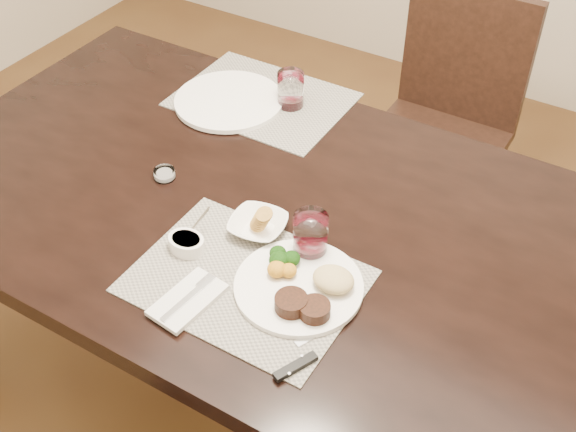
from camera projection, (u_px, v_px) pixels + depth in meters
The scene contains 14 objects.
ground_plane at pixel (303, 410), 2.13m from camera, with size 4.50×4.50×0.00m, color #442815.
dining_table at pixel (308, 249), 1.68m from camera, with size 2.00×1.00×0.75m.
chair_far at pixel (447, 115), 2.39m from camera, with size 0.42×0.42×0.90m.
placemat_near at pixel (246, 281), 1.49m from camera, with size 0.46×0.34×0.00m, color gray.
placemat_far at pixel (262, 99), 2.00m from camera, with size 0.46×0.34×0.00m, color gray.
dinner_plate at pixel (303, 286), 1.46m from camera, with size 0.27×0.27×0.05m.
napkin_fork at pixel (188, 300), 1.44m from camera, with size 0.10×0.16×0.02m.
steak_knife at pixel (302, 357), 1.34m from camera, with size 0.07×0.21×0.01m.
cracker_bowl at pixel (258, 225), 1.59m from camera, with size 0.14×0.14×0.06m.
sauce_ramekin at pixel (187, 243), 1.55m from camera, with size 0.08×0.12×0.07m.
wine_glass_near at pixel (310, 237), 1.52m from camera, with size 0.07×0.07×0.10m.
far_plate at pixel (229, 101), 1.98m from camera, with size 0.30×0.30×0.01m, color white.
wine_glass_far at pixel (291, 91), 1.95m from camera, with size 0.07×0.07×0.10m.
salt_cellar at pixel (165, 174), 1.74m from camera, with size 0.05×0.05×0.02m.
Camera 1 is at (0.58, -1.05, 1.85)m, focal length 45.00 mm.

